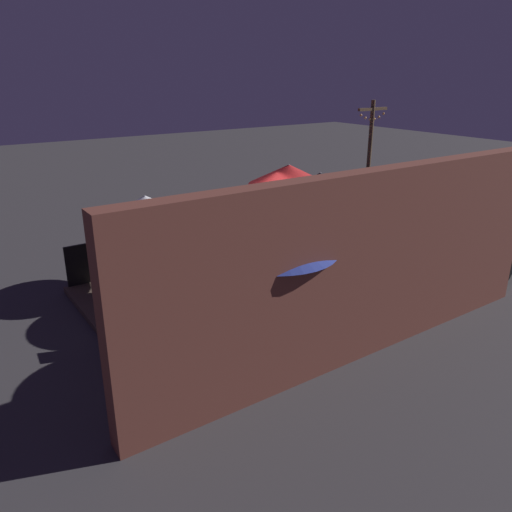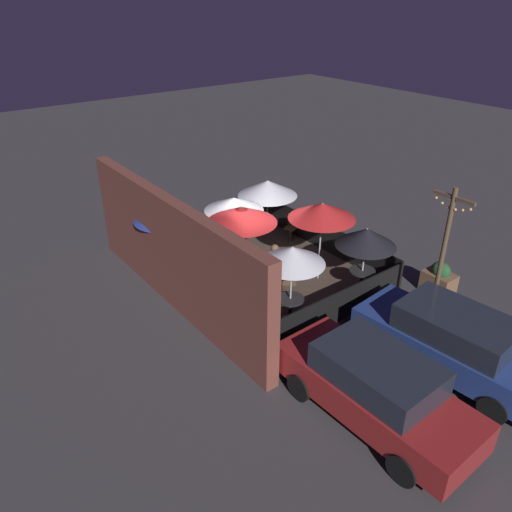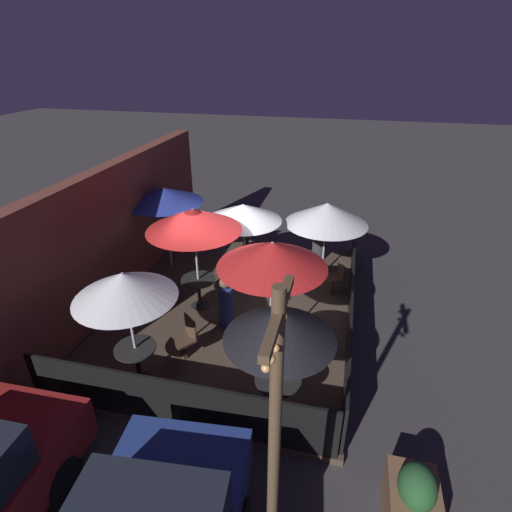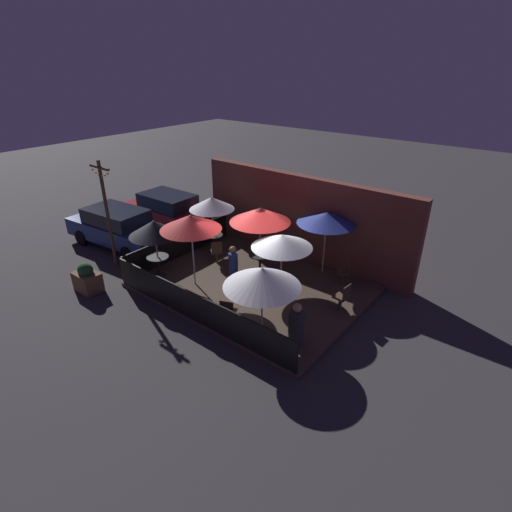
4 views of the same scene
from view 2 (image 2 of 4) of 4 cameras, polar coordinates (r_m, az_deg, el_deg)
The scene contains 25 objects.
ground_plane at distance 16.07m, azimuth 0.09°, elevation -1.86°, with size 60.00×60.00×0.00m, color #383538.
patio_deck at distance 16.04m, azimuth 0.09°, elevation -1.67°, with size 7.28×5.42×0.12m.
building_wall at distance 13.90m, azimuth -9.57°, elevation 0.32°, with size 8.88×0.36×3.28m.
fence_front at distance 17.35m, azimuth 7.11°, elevation 2.54°, with size 7.08×0.05×0.95m.
fence_side_left at distance 13.51m, azimuth 9.44°, elevation -5.75°, with size 0.05×5.22×0.95m.
patio_umbrella_0 at distance 14.24m, azimuth 12.49°, elevation 2.12°, with size 1.73×1.73×2.09m.
patio_umbrella_1 at distance 14.36m, azimuth -1.67°, elevation 4.75°, with size 2.08×2.08×2.47m.
patio_umbrella_2 at distance 12.55m, azimuth 4.15°, elevation 0.08°, with size 1.71×1.71×2.27m.
patio_umbrella_3 at distance 14.63m, azimuth 7.58°, elevation 5.12°, with size 1.99×1.99×2.50m.
patio_umbrella_4 at distance 15.92m, azimuth -2.55°, elevation 5.96°, with size 1.91×1.91×2.12m.
patio_umbrella_5 at distance 15.05m, azimuth -10.12°, elevation 4.85°, with size 2.03×2.03×2.27m.
patio_umbrella_6 at distance 17.63m, azimuth 1.33°, elevation 7.78°, with size 2.11×2.11×2.05m.
dining_table_0 at distance 14.81m, azimuth 12.00°, elevation -2.17°, with size 0.76×0.76×0.76m.
dining_table_1 at distance 15.08m, azimuth -1.59°, elevation -0.93°, with size 0.79×0.79×0.75m.
dining_table_2 at distance 13.29m, azimuth 3.93°, elevation -5.44°, with size 0.74×0.74×0.75m.
patio_chair_0 at distance 16.70m, azimuth -10.38°, elevation 1.32°, with size 0.52×0.52×0.93m.
patio_chair_1 at distance 14.17m, azimuth 3.83°, elevation -3.50°, with size 0.56×0.56×0.92m.
patio_chair_2 at distance 17.84m, azimuth -7.26°, elevation 3.32°, with size 0.43×0.43×0.90m.
patio_chair_3 at distance 17.72m, azimuth 4.11°, elevation 3.40°, with size 0.52×0.52×0.94m.
patron_0 at distance 18.71m, azimuth -1.10°, elevation 5.01°, with size 0.44×0.44×1.26m.
patron_1 at distance 15.17m, azimuth 2.13°, elevation -0.88°, with size 0.38×0.38×1.21m.
planter_box at distance 15.76m, azimuth 20.18°, elevation -2.53°, with size 0.91×0.64×1.03m.
light_post at distance 13.27m, azimuth 20.56°, elevation 0.20°, with size 1.10×0.12×3.98m.
parked_car_0 at distance 12.59m, azimuth 21.63°, elevation -9.08°, with size 4.73×2.12×1.62m.
parked_car_1 at distance 10.87m, azimuth 13.47°, elevation -14.37°, with size 4.46×1.88×1.62m.
Camera 2 is at (-11.03, 8.44, 8.07)m, focal length 35.00 mm.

